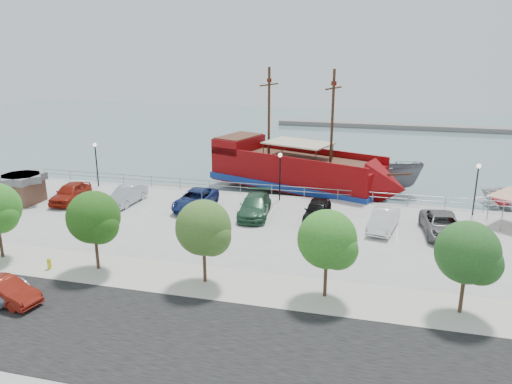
# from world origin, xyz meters

# --- Properties ---
(ground) EXTENTS (160.00, 160.00, 0.00)m
(ground) POSITION_xyz_m (0.00, 0.00, -1.00)
(ground) COLOR slate
(street) EXTENTS (100.00, 8.00, 0.04)m
(street) POSITION_xyz_m (0.00, -16.00, 0.01)
(street) COLOR black
(street) RESTS_ON land_slab
(sidewalk) EXTENTS (100.00, 4.00, 0.05)m
(sidewalk) POSITION_xyz_m (0.00, -10.00, 0.01)
(sidewalk) COLOR beige
(sidewalk) RESTS_ON land_slab
(seawall_railing) EXTENTS (50.00, 0.06, 1.00)m
(seawall_railing) POSITION_xyz_m (0.00, 7.80, 0.53)
(seawall_railing) COLOR gray
(seawall_railing) RESTS_ON land_slab
(far_shore) EXTENTS (40.00, 3.00, 0.80)m
(far_shore) POSITION_xyz_m (10.00, 55.00, -0.60)
(far_shore) COLOR slate
(far_shore) RESTS_ON ground
(pirate_ship) EXTENTS (20.47, 11.70, 12.71)m
(pirate_ship) POSITION_xyz_m (1.71, 12.19, 1.13)
(pirate_ship) COLOR maroon
(pirate_ship) RESTS_ON ground
(patrol_boat) EXTENTS (8.36, 5.16, 3.03)m
(patrol_boat) POSITION_xyz_m (8.82, 15.33, 0.52)
(patrol_boat) COLOR slate
(patrol_boat) RESTS_ON ground
(dock_west) EXTENTS (7.93, 2.86, 0.44)m
(dock_west) POSITION_xyz_m (-12.87, 9.20, -0.78)
(dock_west) COLOR gray
(dock_west) RESTS_ON ground
(dock_mid) EXTENTS (7.72, 4.17, 0.42)m
(dock_mid) POSITION_xyz_m (7.24, 9.20, -0.79)
(dock_mid) COLOR gray
(dock_mid) RESTS_ON ground
(dock_east) EXTENTS (7.03, 4.36, 0.39)m
(dock_east) POSITION_xyz_m (14.76, 9.20, -0.81)
(dock_east) COLOR gray
(dock_east) RESTS_ON ground
(shed) EXTENTS (3.29, 3.29, 2.52)m
(shed) POSITION_xyz_m (-21.55, 0.32, 1.34)
(shed) COLOR brown
(shed) RESTS_ON land_slab
(street_sedan) EXTENTS (4.26, 2.19, 1.34)m
(street_sedan) POSITION_xyz_m (-10.49, -14.93, 0.67)
(street_sedan) COLOR maroon
(street_sedan) RESTS_ON street
(fire_hydrant) EXTENTS (0.26, 0.26, 0.75)m
(fire_hydrant) POSITION_xyz_m (-10.89, -10.80, 0.41)
(fire_hydrant) COLOR yellow
(fire_hydrant) RESTS_ON sidewalk
(lamp_post_left) EXTENTS (0.36, 0.36, 4.28)m
(lamp_post_left) POSITION_xyz_m (-18.00, 6.50, 2.94)
(lamp_post_left) COLOR black
(lamp_post_left) RESTS_ON land_slab
(lamp_post_mid) EXTENTS (0.36, 0.36, 4.28)m
(lamp_post_mid) POSITION_xyz_m (0.00, 6.50, 2.94)
(lamp_post_mid) COLOR black
(lamp_post_mid) RESTS_ON land_slab
(lamp_post_right) EXTENTS (0.36, 0.36, 4.28)m
(lamp_post_right) POSITION_xyz_m (16.00, 6.50, 2.94)
(lamp_post_right) COLOR black
(lamp_post_right) RESTS_ON land_slab
(tree_c) EXTENTS (3.30, 3.20, 5.00)m
(tree_c) POSITION_xyz_m (-7.85, -10.07, 3.30)
(tree_c) COLOR #473321
(tree_c) RESTS_ON sidewalk
(tree_d) EXTENTS (3.30, 3.20, 5.00)m
(tree_d) POSITION_xyz_m (-0.85, -10.07, 3.30)
(tree_d) COLOR #473321
(tree_d) RESTS_ON sidewalk
(tree_e) EXTENTS (3.30, 3.20, 5.00)m
(tree_e) POSITION_xyz_m (6.15, -10.07, 3.30)
(tree_e) COLOR #473321
(tree_e) RESTS_ON sidewalk
(tree_f) EXTENTS (3.30, 3.20, 5.00)m
(tree_f) POSITION_xyz_m (13.15, -10.07, 3.30)
(tree_f) COLOR #473321
(tree_f) RESTS_ON sidewalk
(parked_car_a) EXTENTS (2.50, 5.11, 1.68)m
(parked_car_a) POSITION_xyz_m (-17.63, 1.48, 0.84)
(parked_car_a) COLOR maroon
(parked_car_a) RESTS_ON land_slab
(parked_car_b) EXTENTS (1.87, 4.72, 1.53)m
(parked_car_b) POSITION_xyz_m (-12.64, 2.26, 0.76)
(parked_car_b) COLOR #A2A9B2
(parked_car_b) RESTS_ON land_slab
(parked_car_c) EXTENTS (2.67, 5.59, 1.54)m
(parked_car_c) POSITION_xyz_m (-6.43, 2.61, 0.77)
(parked_car_c) COLOR navy
(parked_car_c) RESTS_ON land_slab
(parked_car_d) EXTENTS (2.88, 5.83, 1.63)m
(parked_car_d) POSITION_xyz_m (-1.11, 2.03, 0.81)
(parked_car_d) COLOR #275237
(parked_car_d) RESTS_ON land_slab
(parked_car_e) EXTENTS (1.94, 4.71, 1.60)m
(parked_car_e) POSITION_xyz_m (3.92, 2.21, 0.80)
(parked_car_e) COLOR black
(parked_car_e) RESTS_ON land_slab
(parked_car_f) EXTENTS (2.50, 4.94, 1.55)m
(parked_car_f) POSITION_xyz_m (8.99, 1.28, 0.78)
(parked_car_f) COLOR white
(parked_car_f) RESTS_ON land_slab
(parked_car_g) EXTENTS (3.13, 5.79, 1.54)m
(parked_car_g) POSITION_xyz_m (13.13, 1.31, 0.77)
(parked_car_g) COLOR #5F5F60
(parked_car_g) RESTS_ON land_slab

